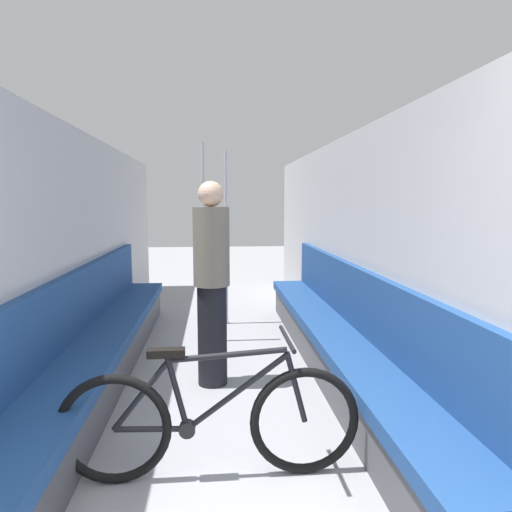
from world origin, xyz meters
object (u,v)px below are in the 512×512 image
bicycle (211,421)px  bench_seat_row_right (339,341)px  grab_pole_near (204,247)px  passenger_standing (212,281)px  bench_seat_row_left (98,348)px  grab_pole_far (226,241)px

bicycle → bench_seat_row_right: bearing=32.4°
bicycle → grab_pole_near: (-0.08, 2.54, 0.72)m
bench_seat_row_right → passenger_standing: size_ratio=2.84×
bench_seat_row_left → bicycle: bearing=-56.4°
bench_seat_row_right → passenger_standing: 1.26m
grab_pole_near → grab_pole_far: size_ratio=1.00×
bicycle → passenger_standing: bearing=70.0°
bicycle → passenger_standing: (0.01, 1.35, 0.55)m
bench_seat_row_left → bench_seat_row_right: same height
bench_seat_row_left → passenger_standing: 1.13m
bench_seat_row_left → grab_pole_near: 1.59m
grab_pole_far → bench_seat_row_left: bearing=-122.1°
passenger_standing → grab_pole_far: bearing=-56.8°
bench_seat_row_right → bicycle: 1.83m
grab_pole_far → bicycle: bearing=-93.1°
bench_seat_row_left → bicycle: bench_seat_row_left is taller
bench_seat_row_left → grab_pole_far: (1.14, 1.82, 0.75)m
bench_seat_row_left → passenger_standing: size_ratio=2.84×
grab_pole_near → passenger_standing: (0.09, -1.19, -0.17)m
bench_seat_row_left → passenger_standing: (0.97, -0.10, 0.58)m
bench_seat_row_left → grab_pole_far: 2.27m
grab_pole_near → bicycle: bearing=-88.2°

